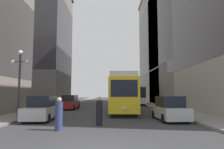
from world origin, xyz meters
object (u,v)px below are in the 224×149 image
parked_car_right_far (169,109)px  pedestrian_crossing_near (59,115)px  pedestrian_crossing_far (99,112)px  parked_car_left_near (42,109)px  parked_car_left_mid (70,103)px  streetcar (122,93)px  lamp_post_left_near (20,73)px  transit_bus (134,94)px

parked_car_right_far → pedestrian_crossing_near: (-7.30, -4.10, 0.00)m
pedestrian_crossing_far → parked_car_right_far: bearing=-63.6°
parked_car_left_near → parked_car_left_mid: (0.00, 10.63, -0.00)m
streetcar → pedestrian_crossing_far: size_ratio=7.10×
lamp_post_left_near → transit_bus: bearing=62.8°
transit_bus → pedestrian_crossing_far: (-5.17, -25.37, -1.10)m
pedestrian_crossing_far → parked_car_left_near: bearing=60.7°
pedestrian_crossing_far → lamp_post_left_near: (-6.43, 2.85, 2.80)m
parked_car_right_far → parked_car_left_mid: bearing=-50.3°
parked_car_left_near → parked_car_right_far: size_ratio=1.04×
parked_car_right_far → lamp_post_left_near: size_ratio=0.83×
streetcar → pedestrian_crossing_far: bearing=-99.8°
lamp_post_left_near → pedestrian_crossing_far: bearing=-23.9°
transit_bus → pedestrian_crossing_far: 25.91m
parked_car_right_far → pedestrian_crossing_far: bearing=23.1°
streetcar → transit_bus: 15.85m
lamp_post_left_near → parked_car_right_far: bearing=-2.2°
streetcar → lamp_post_left_near: size_ratio=2.44×
parked_car_left_near → parked_car_right_far: same height
parked_car_right_far → pedestrian_crossing_far: parked_car_right_far is taller
parked_car_right_far → lamp_post_left_near: bearing=-4.1°
parked_car_left_mid → pedestrian_crossing_far: parked_car_left_mid is taller
pedestrian_crossing_near → pedestrian_crossing_far: (2.14, 1.69, 0.00)m
transit_bus → parked_car_left_mid: bearing=-129.7°
parked_car_left_near → pedestrian_crossing_near: 4.99m
parked_car_left_near → pedestrian_crossing_near: (2.39, -4.38, 0.00)m
pedestrian_crossing_near → transit_bus: bearing=-47.4°
parked_car_right_far → pedestrian_crossing_far: 5.70m
lamp_post_left_near → pedestrian_crossing_near: bearing=-46.6°
parked_car_left_mid → pedestrian_crossing_near: (2.39, -15.01, 0.00)m
pedestrian_crossing_far → lamp_post_left_near: lamp_post_left_near is taller
pedestrian_crossing_near → pedestrian_crossing_far: size_ratio=1.00×
transit_bus → pedestrian_crossing_near: bearing=-106.0°
lamp_post_left_near → parked_car_left_mid: bearing=79.7°
parked_car_right_far → parked_car_left_near: bearing=-3.6°
parked_car_left_near → pedestrian_crossing_far: bearing=-33.3°
parked_car_left_near → pedestrian_crossing_near: bearing=-63.9°
parked_car_right_far → pedestrian_crossing_near: size_ratio=2.43×
streetcar → parked_car_left_mid: (-6.56, 3.48, -1.26)m
transit_bus → parked_car_left_near: (-9.70, -22.68, -1.10)m
parked_car_left_near → parked_car_left_mid: same height
streetcar → lamp_post_left_near: 11.08m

